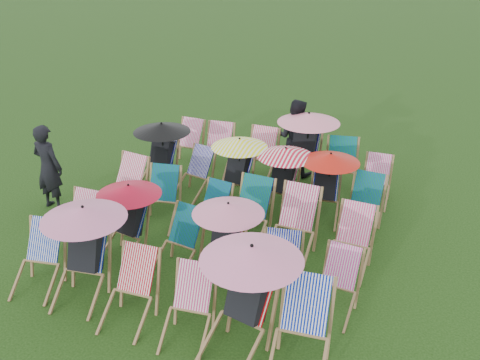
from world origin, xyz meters
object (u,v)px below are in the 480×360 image
at_px(deckchair_5, 301,332).
at_px(person_left, 48,167).
at_px(deckchair_29, 376,181).
at_px(person_rear, 295,137).
at_px(deckchair_0, 37,259).

relative_size(deckchair_5, person_left, 0.64).
bearing_deg(deckchair_5, person_left, 153.24).
relative_size(deckchair_29, person_rear, 0.52).
height_order(deckchair_5, deckchair_29, deckchair_5).
bearing_deg(deckchair_0, person_left, 114.91).
bearing_deg(deckchair_0, deckchair_5, -11.66).
xyz_separation_m(deckchair_29, person_left, (-5.35, -2.52, 0.38)).
distance_m(deckchair_0, person_left, 2.46).
relative_size(deckchair_0, deckchair_5, 0.92).
bearing_deg(person_rear, deckchair_5, 112.05).
bearing_deg(deckchair_5, deckchair_0, 173.43).
bearing_deg(person_left, person_rear, -135.28).
relative_size(deckchair_0, person_rear, 0.59).
relative_size(person_left, person_rear, 1.00).
bearing_deg(deckchair_29, person_left, -157.94).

